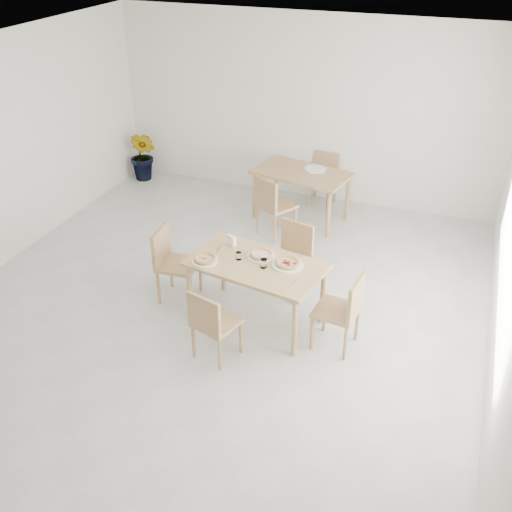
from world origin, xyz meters
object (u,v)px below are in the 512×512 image
(plate_margherita, at_px, (205,261))
(second_table, at_px, (302,178))
(napkin_holder, at_px, (232,241))
(plate_mushroom, at_px, (261,256))
(pizza_mushroom, at_px, (261,254))
(main_table, at_px, (256,270))
(potted_plant, at_px, (144,156))
(chair_east, at_px, (344,308))
(tumbler_a, at_px, (264,263))
(chair_back_n, at_px, (324,174))
(chair_west, at_px, (171,259))
(plate_pepperoni, at_px, (287,265))
(pizza_margherita, at_px, (205,259))
(pizza_pepperoni, at_px, (288,263))
(plate_empty, at_px, (315,169))
(chair_north, at_px, (292,253))
(tumbler_b, at_px, (238,256))
(chair_back_s, at_px, (272,203))
(chair_south, at_px, (211,321))

(plate_margherita, xyz_separation_m, second_table, (0.25, 2.78, -0.10))
(plate_margherita, xyz_separation_m, napkin_holder, (0.14, 0.42, 0.05))
(plate_mushroom, relative_size, pizza_mushroom, 0.95)
(main_table, height_order, napkin_holder, napkin_holder)
(pizza_mushroom, xyz_separation_m, napkin_holder, (-0.40, 0.11, 0.03))
(main_table, height_order, potted_plant, potted_plant)
(chair_east, xyz_separation_m, tumbler_a, (-0.91, 0.08, 0.29))
(main_table, xyz_separation_m, plate_margherita, (-0.53, -0.16, 0.10))
(chair_back_n, bearing_deg, main_table, -81.92)
(chair_west, relative_size, plate_pepperoni, 2.65)
(pizza_margherita, relative_size, pizza_pepperoni, 0.97)
(main_table, height_order, plate_empty, plate_empty)
(chair_north, height_order, pizza_pepperoni, chair_north)
(pizza_pepperoni, bearing_deg, chair_west, 178.63)
(chair_east, bearing_deg, tumbler_b, -90.04)
(main_table, bearing_deg, pizza_margherita, -153.41)
(plate_margherita, relative_size, plate_empty, 0.93)
(pizza_margherita, height_order, chair_back_s, chair_back_s)
(chair_east, relative_size, tumbler_b, 10.29)
(chair_east, relative_size, tumbler_a, 8.79)
(tumbler_a, bearing_deg, chair_east, -4.85)
(pizza_pepperoni, bearing_deg, plate_pepperoni, 90.00)
(pizza_mushroom, xyz_separation_m, second_table, (-0.28, 2.47, -0.13))
(second_table, height_order, potted_plant, potted_plant)
(chair_south, distance_m, chair_back_n, 4.11)
(chair_back_s, bearing_deg, plate_pepperoni, 144.00)
(chair_south, bearing_deg, tumbler_a, -95.32)
(plate_mushroom, bearing_deg, main_table, -93.20)
(chair_west, relative_size, chair_back_s, 1.00)
(chair_west, xyz_separation_m, potted_plant, (-2.08, 2.98, -0.09))
(pizza_pepperoni, xyz_separation_m, tumbler_a, (-0.23, -0.12, 0.02))
(plate_empty, bearing_deg, chair_east, -68.67)
(plate_pepperoni, height_order, potted_plant, potted_plant)
(pizza_margherita, distance_m, chair_back_n, 3.53)
(main_table, relative_size, napkin_holder, 11.87)
(plate_mushroom, height_order, tumbler_b, tumbler_b)
(chair_west, relative_size, plate_mushroom, 2.87)
(chair_east, height_order, pizza_margherita, chair_east)
(plate_margherita, bearing_deg, tumbler_b, 28.26)
(plate_margherita, distance_m, chair_back_n, 3.53)
(plate_pepperoni, bearing_deg, pizza_margherita, -164.87)
(chair_east, relative_size, chair_back_n, 1.12)
(plate_mushroom, distance_m, potted_plant, 4.35)
(chair_back_s, height_order, potted_plant, chair_back_s)
(chair_east, bearing_deg, napkin_holder, -98.84)
(pizza_mushroom, bearing_deg, main_table, -93.20)
(main_table, relative_size, plate_mushroom, 5.01)
(plate_pepperoni, bearing_deg, plate_mushroom, 167.29)
(chair_west, xyz_separation_m, tumbler_a, (1.20, -0.16, 0.28))
(plate_pepperoni, bearing_deg, main_table, -167.81)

